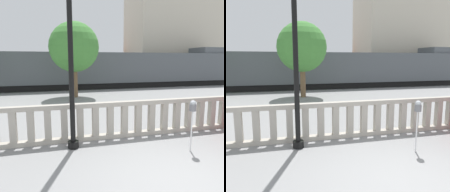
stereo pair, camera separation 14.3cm
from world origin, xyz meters
TOP-DOWN VIEW (x-y plane):
  - ground_plane at (0.00, 0.00)m, footprint 160.00×160.00m
  - balustrade at (-0.00, 2.96)m, footprint 16.94×0.24m
  - lamppost at (-2.00, 2.43)m, footprint 0.33×0.33m
  - parking_meter at (1.19, 1.32)m, footprint 0.18×0.18m
  - train_near at (1.30, 16.18)m, footprint 27.82×3.09m
  - train_far at (5.73, 24.92)m, footprint 20.24×2.68m
  - building_block at (12.55, 22.05)m, footprint 11.01×6.69m
  - tree_right at (-1.03, 11.46)m, footprint 3.37×3.37m

SIDE VIEW (x-z plane):
  - ground_plane at x=0.00m, z-range 0.00..0.00m
  - balustrade at x=0.00m, z-range 0.00..1.21m
  - parking_meter at x=1.19m, z-range 0.46..1.93m
  - train_near at x=1.30m, z-range -0.21..3.61m
  - train_far at x=5.73m, z-range -0.20..3.70m
  - tree_right at x=-1.03m, z-range 0.86..5.98m
  - lamppost at x=-2.00m, z-range 0.18..6.88m
  - building_block at x=12.55m, z-range 0.00..11.54m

